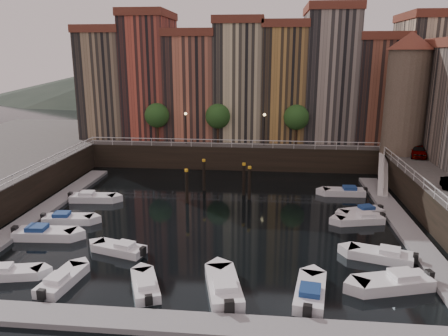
# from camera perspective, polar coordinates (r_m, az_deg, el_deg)

# --- Properties ---
(ground) EXTENTS (200.00, 200.00, 0.00)m
(ground) POSITION_cam_1_polar(r_m,az_deg,el_deg) (40.28, -0.96, -6.19)
(ground) COLOR black
(ground) RESTS_ON ground
(quay_far) EXTENTS (80.00, 20.00, 3.00)m
(quay_far) POSITION_cam_1_polar(r_m,az_deg,el_deg) (64.82, 1.76, 3.23)
(quay_far) COLOR black
(quay_far) RESTS_ON ground
(dock_left) EXTENTS (2.00, 28.00, 0.35)m
(dock_left) POSITION_cam_1_polar(r_m,az_deg,el_deg) (44.19, -22.56, -5.20)
(dock_left) COLOR gray
(dock_left) RESTS_ON ground
(dock_right) EXTENTS (2.00, 28.00, 0.35)m
(dock_right) POSITION_cam_1_polar(r_m,az_deg,el_deg) (40.75, 22.29, -6.83)
(dock_right) COLOR gray
(dock_right) RESTS_ON ground
(dock_near) EXTENTS (30.00, 2.00, 0.35)m
(dock_near) POSITION_cam_1_polar(r_m,az_deg,el_deg) (25.22, -5.81, -19.58)
(dock_near) COLOR gray
(dock_near) RESTS_ON ground
(mountains) EXTENTS (145.00, 100.00, 18.00)m
(mountains) POSITION_cam_1_polar(r_m,az_deg,el_deg) (147.54, 4.88, 12.11)
(mountains) COLOR #2D382D
(mountains) RESTS_ON ground
(far_terrace) EXTENTS (48.70, 10.30, 17.50)m
(far_terrace) POSITION_cam_1_polar(r_m,az_deg,el_deg) (60.98, 4.82, 11.43)
(far_terrace) COLOR #8C7659
(far_terrace) RESTS_ON quay_far
(corner_tower) EXTENTS (5.20, 5.20, 13.80)m
(corner_tower) POSITION_cam_1_polar(r_m,az_deg,el_deg) (54.30, 22.73, 9.17)
(corner_tower) COLOR #6B5B4C
(corner_tower) RESTS_ON quay_right
(promenade_trees) EXTENTS (21.20, 3.20, 5.20)m
(promenade_trees) POSITION_cam_1_polar(r_m,az_deg,el_deg) (56.42, -0.14, 6.76)
(promenade_trees) COLOR black
(promenade_trees) RESTS_ON quay_far
(street_lamps) EXTENTS (10.36, 0.36, 4.18)m
(street_lamps) POSITION_cam_1_polar(r_m,az_deg,el_deg) (55.50, 0.10, 5.91)
(street_lamps) COLOR black
(street_lamps) RESTS_ON quay_far
(railings) EXTENTS (36.08, 34.04, 0.52)m
(railings) POSITION_cam_1_polar(r_m,az_deg,el_deg) (43.79, -0.22, 0.72)
(railings) COLOR white
(railings) RESTS_ON ground
(gangway) EXTENTS (2.78, 8.32, 3.73)m
(gangway) POSITION_cam_1_polar(r_m,az_deg,el_deg) (50.57, 20.08, -0.47)
(gangway) COLOR white
(gangway) RESTS_ON ground
(mooring_pilings) EXTENTS (6.45, 4.59, 3.78)m
(mooring_pilings) POSITION_cam_1_polar(r_m,az_deg,el_deg) (44.86, -0.39, -1.77)
(mooring_pilings) COLOR black
(mooring_pilings) RESTS_ON ground
(boat_left_0) EXTENTS (4.24, 2.30, 0.95)m
(boat_left_0) POSITION_cam_1_polar(r_m,az_deg,el_deg) (32.92, -26.26, -12.17)
(boat_left_0) COLOR white
(boat_left_0) RESTS_ON ground
(boat_left_1) EXTENTS (5.09, 2.12, 1.16)m
(boat_left_1) POSITION_cam_1_polar(r_m,az_deg,el_deg) (38.22, -22.46, -7.92)
(boat_left_1) COLOR white
(boat_left_1) RESTS_ON ground
(boat_left_2) EXTENTS (4.52, 2.04, 1.02)m
(boat_left_2) POSITION_cam_1_polar(r_m,az_deg,el_deg) (40.86, -19.79, -6.28)
(boat_left_2) COLOR white
(boat_left_2) RESTS_ON ground
(boat_left_3) EXTENTS (4.71, 1.98, 1.07)m
(boat_left_3) POSITION_cam_1_polar(r_m,az_deg,el_deg) (45.90, -16.88, -3.72)
(boat_left_3) COLOR white
(boat_left_3) RESTS_ON ground
(boat_right_0) EXTENTS (5.27, 3.14, 1.18)m
(boat_right_0) POSITION_cam_1_polar(r_m,az_deg,el_deg) (30.38, 21.38, -13.75)
(boat_right_0) COLOR white
(boat_right_0) RESTS_ON ground
(boat_right_1) EXTENTS (4.77, 2.96, 1.07)m
(boat_right_1) POSITION_cam_1_polar(r_m,az_deg,el_deg) (33.86, 19.97, -10.66)
(boat_right_1) COLOR white
(boat_right_1) RESTS_ON ground
(boat_right_2) EXTENTS (4.40, 2.42, 0.98)m
(boat_right_2) POSITION_cam_1_polar(r_m,az_deg,el_deg) (40.27, 17.44, -6.40)
(boat_right_2) COLOR white
(boat_right_2) RESTS_ON ground
(boat_right_3) EXTENTS (4.20, 2.84, 0.95)m
(boat_right_3) POSITION_cam_1_polar(r_m,az_deg,el_deg) (42.14, 17.59, -5.48)
(boat_right_3) COLOR white
(boat_right_3) RESTS_ON ground
(boat_right_4) EXTENTS (4.49, 1.73, 1.03)m
(boat_right_4) POSITION_cam_1_polar(r_m,az_deg,el_deg) (47.55, 15.52, -3.01)
(boat_right_4) COLOR white
(boat_right_4) RESTS_ON ground
(boat_near_0) EXTENTS (2.07, 4.39, 0.99)m
(boat_near_0) POSITION_cam_1_polar(r_m,az_deg,el_deg) (30.57, -20.46, -13.61)
(boat_near_0) COLOR white
(boat_near_0) RESTS_ON ground
(boat_near_1) EXTENTS (2.83, 4.19, 0.95)m
(boat_near_1) POSITION_cam_1_polar(r_m,az_deg,el_deg) (28.60, -10.24, -14.94)
(boat_near_1) COLOR white
(boat_near_1) RESTS_ON ground
(boat_near_2) EXTENTS (2.98, 5.40, 1.21)m
(boat_near_2) POSITION_cam_1_polar(r_m,az_deg,el_deg) (27.84, -0.03, -15.36)
(boat_near_2) COLOR white
(boat_near_2) RESTS_ON ground
(boat_near_3) EXTENTS (2.41, 4.88, 1.09)m
(boat_near_3) POSITION_cam_1_polar(r_m,az_deg,el_deg) (27.87, 11.19, -15.72)
(boat_near_3) COLOR white
(boat_near_3) RESTS_ON ground
(car_a) EXTENTS (2.40, 4.26, 1.37)m
(car_a) POSITION_cam_1_polar(r_m,az_deg,el_deg) (53.82, 23.99, 1.96)
(car_a) COLOR gray
(car_a) RESTS_ON quay_right
(boat_extra_462) EXTENTS (4.32, 2.61, 0.97)m
(boat_extra_462) POSITION_cam_1_polar(r_m,az_deg,el_deg) (33.84, -13.38, -10.22)
(boat_extra_462) COLOR white
(boat_extra_462) RESTS_ON ground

